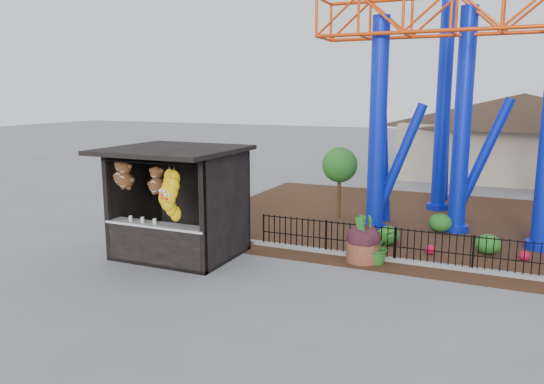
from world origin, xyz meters
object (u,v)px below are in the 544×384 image
at_px(prize_booth, 174,205).
at_px(potted_plant, 378,246).
at_px(terracotta_planter, 363,252).
at_px(roller_coaster, 507,35).

distance_m(prize_booth, potted_plant, 5.75).
bearing_deg(prize_booth, terracotta_planter, 19.82).
distance_m(terracotta_planter, potted_plant, 0.46).
distance_m(roller_coaster, potted_plant, 8.57).
bearing_deg(prize_booth, potted_plant, 18.41).
bearing_deg(potted_plant, prize_booth, 175.70).
relative_size(roller_coaster, terracotta_planter, 11.88).
bearing_deg(roller_coaster, prize_booth, -137.93).
height_order(prize_booth, potted_plant, prize_booth).
bearing_deg(potted_plant, roller_coaster, 40.97).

